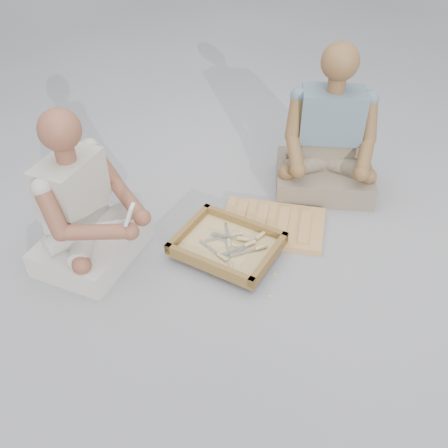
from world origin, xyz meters
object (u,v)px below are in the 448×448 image
(tool_tray, at_px, (227,245))
(companion, at_px, (328,145))
(craftsman, at_px, (84,213))
(carved_panel, at_px, (272,225))

(tool_tray, height_order, companion, companion)
(craftsman, distance_m, companion, 1.55)
(carved_panel, distance_m, craftsman, 1.10)
(tool_tray, bearing_deg, companion, 61.88)
(companion, bearing_deg, carved_panel, 54.93)
(craftsman, bearing_deg, tool_tray, 113.27)
(tool_tray, bearing_deg, craftsman, -163.83)
(carved_panel, height_order, tool_tray, tool_tray)
(carved_panel, relative_size, tool_tray, 0.95)
(carved_panel, relative_size, craftsman, 0.68)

